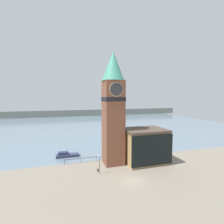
{
  "coord_description": "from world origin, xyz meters",
  "views": [
    {
      "loc": [
        -12.95,
        -28.53,
        15.6
      ],
      "look_at": [
        -1.94,
        6.97,
        12.3
      ],
      "focal_mm": 28.0,
      "sensor_mm": 36.0,
      "label": 1
    }
  ],
  "objects_px": {
    "clock_tower": "(113,105)",
    "mooring_bollard_near": "(98,170)",
    "lamp_post": "(99,160)",
    "pier_building": "(145,145)",
    "boat_near": "(67,155)"
  },
  "relations": [
    {
      "from": "boat_near",
      "to": "mooring_bollard_near",
      "type": "bearing_deg",
      "value": -62.14
    },
    {
      "from": "boat_near",
      "to": "pier_building",
      "type": "bearing_deg",
      "value": -26.55
    },
    {
      "from": "boat_near",
      "to": "lamp_post",
      "type": "bearing_deg",
      "value": -64.04
    },
    {
      "from": "boat_near",
      "to": "mooring_bollard_near",
      "type": "height_order",
      "value": "boat_near"
    },
    {
      "from": "pier_building",
      "to": "mooring_bollard_near",
      "type": "height_order",
      "value": "pier_building"
    },
    {
      "from": "pier_building",
      "to": "boat_near",
      "type": "height_order",
      "value": "pier_building"
    },
    {
      "from": "pier_building",
      "to": "boat_near",
      "type": "distance_m",
      "value": 20.1
    },
    {
      "from": "clock_tower",
      "to": "mooring_bollard_near",
      "type": "height_order",
      "value": "clock_tower"
    },
    {
      "from": "boat_near",
      "to": "mooring_bollard_near",
      "type": "xyz_separation_m",
      "value": [
        5.79,
        -11.04,
        -0.17
      ]
    },
    {
      "from": "clock_tower",
      "to": "lamp_post",
      "type": "relative_size",
      "value": 6.4
    },
    {
      "from": "pier_building",
      "to": "lamp_post",
      "type": "bearing_deg",
      "value": -164.66
    },
    {
      "from": "lamp_post",
      "to": "mooring_bollard_near",
      "type": "bearing_deg",
      "value": 93.93
    },
    {
      "from": "pier_building",
      "to": "mooring_bollard_near",
      "type": "relative_size",
      "value": 14.76
    },
    {
      "from": "clock_tower",
      "to": "mooring_bollard_near",
      "type": "xyz_separation_m",
      "value": [
        -4.42,
        -3.36,
        -13.25
      ]
    },
    {
      "from": "pier_building",
      "to": "mooring_bollard_near",
      "type": "distance_m",
      "value": 12.62
    }
  ]
}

